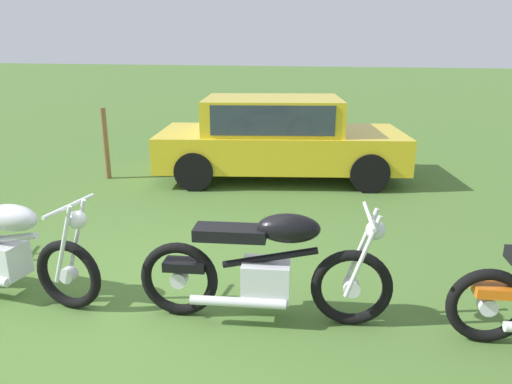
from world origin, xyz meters
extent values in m
plane|color=#476B2D|center=(0.00, 0.00, 0.00)|extent=(120.00, 120.00, 0.00)
torus|color=black|center=(-0.52, -0.27, 0.33)|extent=(0.65, 0.09, 0.65)
cylinder|color=silver|center=(-0.52, -0.27, 0.33)|extent=(0.14, 0.10, 0.14)
cylinder|color=silver|center=(-0.46, -0.18, 0.65)|extent=(0.27, 0.04, 0.73)
cylinder|color=silver|center=(-0.46, -0.36, 0.65)|extent=(0.27, 0.04, 0.73)
cube|color=silver|center=(-1.24, -0.27, 0.38)|extent=(0.40, 0.30, 0.32)
cylinder|color=#B7BABF|center=(-1.21, -0.27, 0.58)|extent=(0.80, 0.06, 0.23)
ellipsoid|color=#B7BABF|center=(-1.06, -0.27, 0.80)|extent=(0.52, 0.26, 0.24)
cylinder|color=silver|center=(-0.42, -0.27, 0.98)|extent=(0.04, 0.64, 0.03)
sphere|color=silver|center=(-0.36, -0.27, 0.86)|extent=(0.16, 0.16, 0.16)
torus|color=black|center=(1.91, 0.19, 0.34)|extent=(0.68, 0.22, 0.68)
torus|color=black|center=(0.47, -0.09, 0.34)|extent=(0.68, 0.22, 0.68)
cylinder|color=silver|center=(1.91, 0.19, 0.34)|extent=(0.16, 0.12, 0.14)
cylinder|color=silver|center=(0.47, -0.09, 0.34)|extent=(0.16, 0.12, 0.14)
cylinder|color=silver|center=(1.95, 0.29, 0.66)|extent=(0.27, 0.09, 0.72)
cylinder|color=silver|center=(1.99, 0.11, 0.66)|extent=(0.27, 0.09, 0.72)
cube|color=silver|center=(1.21, 0.05, 0.38)|extent=(0.45, 0.37, 0.32)
cylinder|color=black|center=(1.24, 0.06, 0.58)|extent=(0.80, 0.21, 0.23)
ellipsoid|color=black|center=(1.39, 0.09, 0.85)|extent=(0.56, 0.35, 0.24)
cube|color=black|center=(0.92, 0.00, 0.79)|extent=(0.63, 0.35, 0.10)
cube|color=black|center=(0.53, -0.08, 0.48)|extent=(0.39, 0.24, 0.08)
cylinder|color=silver|center=(2.01, 0.21, 0.98)|extent=(0.15, 0.63, 0.03)
sphere|color=silver|center=(2.07, 0.22, 0.86)|extent=(0.19, 0.19, 0.16)
cylinder|color=silver|center=(1.02, -0.14, 0.24)|extent=(0.80, 0.23, 0.08)
torus|color=black|center=(2.96, 0.25, 0.32)|extent=(0.64, 0.20, 0.63)
cylinder|color=silver|center=(2.96, 0.25, 0.32)|extent=(0.15, 0.12, 0.14)
cube|color=orange|center=(3.02, 0.26, 0.46)|extent=(0.39, 0.24, 0.08)
cube|color=gold|center=(0.17, 4.68, 0.55)|extent=(4.58, 2.87, 0.60)
cube|color=gold|center=(0.02, 4.64, 1.13)|extent=(2.69, 2.20, 0.60)
cube|color=#2D3842|center=(0.02, 4.64, 1.15)|extent=(2.36, 2.15, 0.48)
cylinder|color=black|center=(1.33, 5.88, 0.32)|extent=(0.68, 0.38, 0.64)
cylinder|color=black|center=(1.77, 4.21, 0.32)|extent=(0.68, 0.38, 0.64)
cylinder|color=black|center=(-1.43, 5.14, 0.32)|extent=(0.68, 0.38, 0.64)
cylinder|color=black|center=(-0.99, 3.48, 0.32)|extent=(0.68, 0.38, 0.64)
cylinder|color=brown|center=(-2.78, 3.71, 0.63)|extent=(0.10, 0.10, 1.26)
camera|label=1|loc=(2.19, -3.43, 2.25)|focal=33.28mm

